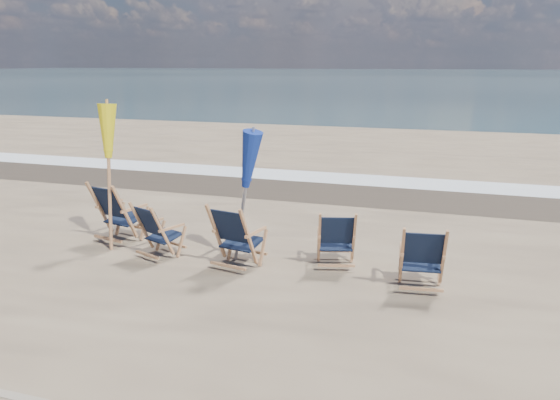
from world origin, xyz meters
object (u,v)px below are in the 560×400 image
(beach_chair_1, at_px, (162,234))
(umbrella_yellow, at_px, (106,139))
(beach_chair_2, at_px, (249,240))
(beach_chair_0, at_px, (125,215))
(beach_chair_4, at_px, (443,260))
(umbrella_blue, at_px, (243,163))
(beach_chair_3, at_px, (354,240))

(beach_chair_1, bearing_deg, umbrella_yellow, 4.25)
(beach_chair_2, bearing_deg, beach_chair_0, -1.35)
(beach_chair_4, bearing_deg, beach_chair_0, -11.89)
(beach_chair_2, height_order, umbrella_blue, umbrella_blue)
(beach_chair_2, xyz_separation_m, umbrella_yellow, (-2.53, 0.37, 1.30))
(beach_chair_1, relative_size, beach_chair_4, 0.96)
(beach_chair_4, relative_size, umbrella_yellow, 0.40)
(beach_chair_4, bearing_deg, umbrella_yellow, -10.04)
(beach_chair_0, distance_m, umbrella_yellow, 1.29)
(beach_chair_1, xyz_separation_m, beach_chair_4, (4.11, 0.05, 0.02))
(beach_chair_1, distance_m, umbrella_blue, 1.65)
(beach_chair_3, relative_size, umbrella_blue, 0.44)
(beach_chair_1, xyz_separation_m, beach_chair_3, (2.83, 0.59, -0.00))
(beach_chair_1, relative_size, beach_chair_2, 0.89)
(umbrella_yellow, bearing_deg, beach_chair_4, -3.23)
(beach_chair_3, height_order, umbrella_yellow, umbrella_yellow)
(beach_chair_0, bearing_deg, beach_chair_4, -171.62)
(umbrella_yellow, xyz_separation_m, umbrella_blue, (2.30, 0.02, -0.26))
(beach_chair_0, bearing_deg, beach_chair_2, -179.07)
(beach_chair_0, height_order, beach_chair_1, beach_chair_0)
(beach_chair_2, xyz_separation_m, beach_chair_3, (1.42, 0.62, -0.06))
(beach_chair_1, height_order, beach_chair_3, beach_chair_1)
(beach_chair_1, distance_m, beach_chair_4, 4.11)
(beach_chair_0, distance_m, umbrella_blue, 2.39)
(beach_chair_3, distance_m, umbrella_blue, 1.99)
(beach_chair_4, relative_size, umbrella_blue, 0.46)
(beach_chair_0, height_order, umbrella_yellow, umbrella_yellow)
(beach_chair_4, height_order, umbrella_yellow, umbrella_yellow)
(beach_chair_0, xyz_separation_m, beach_chair_3, (3.80, 0.09, -0.08))
(beach_chair_3, xyz_separation_m, umbrella_yellow, (-3.95, -0.25, 1.36))
(beach_chair_3, bearing_deg, umbrella_blue, -7.02)
(beach_chair_1, height_order, beach_chair_2, beach_chair_2)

